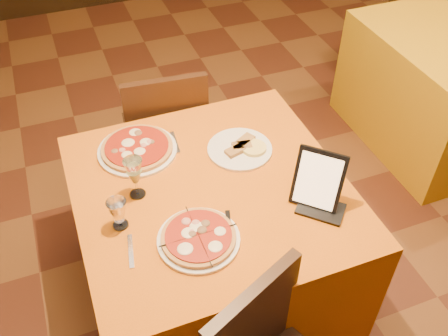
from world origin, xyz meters
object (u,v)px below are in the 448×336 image
object	(u,v)px
pizza_near	(199,238)
tablet	(318,180)
wine_glass	(135,178)
chair_main_far	(164,131)
main_table	(212,244)
pizza_far	(137,149)
chair_side_far	(385,21)
water_glass	(118,214)

from	to	relation	value
pizza_near	tablet	bearing A→B (deg)	2.93
tablet	wine_glass	bearing A→B (deg)	-159.85
chair_main_far	main_table	bearing A→B (deg)	95.33
main_table	wine_glass	distance (m)	0.56
pizza_near	wine_glass	bearing A→B (deg)	116.16
tablet	pizza_near	bearing A→B (deg)	-133.10
pizza_far	chair_main_far	bearing A→B (deg)	63.68
main_table	pizza_near	distance (m)	0.48
chair_side_far	pizza_far	bearing A→B (deg)	18.51
chair_main_far	tablet	world-z (taller)	tablet
water_glass	chair_side_far	bearing A→B (deg)	33.61
pizza_far	tablet	xyz separation A→B (m)	(0.59, -0.55, 0.10)
main_table	tablet	size ratio (longest dim) A/B	4.51
wine_glass	tablet	size ratio (longest dim) A/B	0.78
chair_main_far	pizza_near	bearing A→B (deg)	87.80
chair_main_far	tablet	distance (m)	1.15
chair_main_far	chair_side_far	xyz separation A→B (m)	(1.91, 0.67, 0.00)
wine_glass	water_glass	world-z (taller)	wine_glass
water_glass	pizza_far	bearing A→B (deg)	67.76
chair_side_far	water_glass	distance (m)	2.79
chair_main_far	chair_side_far	bearing A→B (deg)	-155.26
chair_side_far	water_glass	xyz separation A→B (m)	(-2.30, -1.53, 0.36)
tablet	main_table	bearing A→B (deg)	-167.49
pizza_far	wine_glass	distance (m)	0.28
water_glass	chair_main_far	bearing A→B (deg)	65.53
pizza_far	wine_glass	size ratio (longest dim) A/B	1.84
pizza_far	water_glass	size ratio (longest dim) A/B	2.69
pizza_near	pizza_far	world-z (taller)	same
main_table	wine_glass	size ratio (longest dim) A/B	5.79
pizza_near	tablet	xyz separation A→B (m)	(0.50, 0.03, 0.10)
pizza_near	water_glass	size ratio (longest dim) A/B	2.38
chair_main_far	chair_side_far	world-z (taller)	same
pizza_far	chair_side_far	bearing A→B (deg)	27.95
pizza_near	water_glass	xyz separation A→B (m)	(-0.25, 0.18, 0.05)
pizza_far	water_glass	distance (m)	0.43
wine_glass	tablet	world-z (taller)	tablet
chair_main_far	water_glass	world-z (taller)	chair_main_far
chair_side_far	wine_glass	xyz separation A→B (m)	(-2.20, -1.40, 0.39)
main_table	pizza_near	size ratio (longest dim) A/B	3.56
main_table	chair_main_far	bearing A→B (deg)	90.00
pizza_far	tablet	size ratio (longest dim) A/B	1.44
pizza_near	water_glass	world-z (taller)	water_glass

